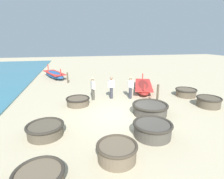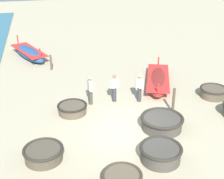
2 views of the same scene
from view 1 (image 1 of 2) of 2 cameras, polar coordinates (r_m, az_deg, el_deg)
The scene contains 16 objects.
ground_plane at distance 9.84m, azimuth 3.10°, elevation -8.45°, with size 80.00×80.00×0.00m, color #C6B793.
coracle_weathered at distance 7.90m, azimuth 13.08°, elevation -12.41°, with size 1.71×1.71×0.64m.
coracle_front_right at distance 8.28m, azimuth -20.95°, elevation -12.08°, with size 1.62×1.62×0.55m.
coracle_upturned at distance 10.10m, azimuth 12.30°, elevation -6.05°, with size 2.01×2.01×0.62m.
coracle_far_left at distance 6.39m, azimuth 1.62°, elevation -19.50°, with size 1.45×1.45×0.60m.
coracle_nearest at distance 11.46m, azimuth -11.06°, elevation -3.70°, with size 1.52×1.52×0.50m.
coracle_tilted at distance 5.84m, azimuth -22.69°, elevation -25.18°, with size 1.45×1.45×0.54m.
coracle_far_right at distance 12.55m, azimuth 29.02°, elevation -3.45°, with size 1.49×1.49×0.62m.
coracle_front_left at distance 14.18m, azimuth 22.99°, elevation -0.81°, with size 1.55×1.55×0.57m.
long_boat_ochre_hull at distance 20.76m, azimuth -18.33°, elevation 4.67°, with size 2.96×4.86×1.28m.
long_boat_white_hull at distance 15.03m, azimuth 10.16°, elevation 1.02°, with size 2.94×5.02×1.00m.
fisherman_standing_right at distance 12.43m, azimuth 6.07°, elevation 1.30°, with size 0.37×0.46×1.67m.
fisherman_with_hat at distance 12.11m, azimuth -6.28°, elevation 0.92°, with size 0.36×0.52×1.67m.
fisherman_standing_left at distance 12.40m, azimuth -0.22°, elevation 0.78°, with size 0.53×0.25×1.57m.
mooring_post_mid_beach at distance 11.60m, azimuth 14.66°, elevation -1.64°, with size 0.14×0.14×1.34m, color brown.
mooring_post_inland at distance 17.66m, azimuth -14.29°, elevation 3.74°, with size 0.14×0.14×1.07m, color brown.
Camera 1 is at (-2.55, -8.62, 3.99)m, focal length 28.00 mm.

